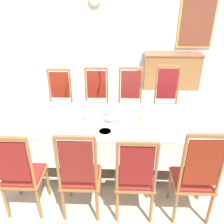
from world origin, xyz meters
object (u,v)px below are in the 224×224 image
Objects in this scene: chair_south_a at (21,173)px; chair_north_c at (130,101)px; chair_south_d at (195,176)px; spoon_primary at (79,105)px; candlestick_west at (83,110)px; chair_south_b at (80,174)px; sideboard at (172,71)px; framed_painting at (198,17)px; chair_south_c at (135,176)px; dining_table at (112,124)px; bowl_far_right at (52,131)px; bowl_near_left at (86,105)px; bowl_far_left at (105,132)px; chair_north_b at (96,101)px; chair_north_a at (60,101)px; bowl_near_right at (137,106)px; candlestick_east at (141,110)px; spoon_secondary at (145,106)px; soup_tureen at (112,113)px; chair_north_d at (167,101)px.

chair_north_c is at bearing 55.98° from chair_south_a.
chair_south_d is 6.87× the size of spoon_primary.
candlestick_west is 2.08× the size of spoon_primary.
chair_south_b is at bearing 72.13° from chair_north_c.
chair_north_c is at bearing 62.50° from sideboard.
framed_painting is (2.93, 4.30, 1.16)m from chair_south_a.
chair_south_c is at bearing -111.13° from framed_painting.
dining_table is at bearing 43.66° from chair_south_a.
bowl_far_right is (-0.36, -0.36, -0.13)m from candlestick_west.
bowl_near_left and bowl_far_left have the same top height.
chair_north_b is at bearing 0.06° from chair_north_c.
chair_north_a reaches higher than spoon_primary.
candlestick_west reaches higher than bowl_near_right.
chair_north_a is 1.98m from chair_south_b.
candlestick_east reaches higher than candlestick_west.
bowl_near_left is (-0.71, -0.52, 0.17)m from chair_north_c.
spoon_primary is at bearing 65.23° from chair_north_b.
chair_north_c is 3.16m from framed_painting.
chair_north_c is (1.26, 1.87, 0.01)m from chair_south_a.
chair_south_b reaches higher than spoon_secondary.
soup_tureen reaches higher than dining_table.
chair_north_b is at bearing 127.45° from candlestick_east.
chair_south_c is (1.26, -1.87, -0.01)m from chair_north_a.
chair_north_d is (0.00, 1.88, 0.00)m from chair_south_d.
framed_painting reaches higher than bowl_near_left.
candlestick_west is 1.99× the size of bowl_near_right.
spoon_secondary is at bearing 50.24° from chair_north_d.
chair_south_a is at bearing 59.38° from sideboard.
chair_south_b is (0.66, -0.00, 0.01)m from chair_south_a.
chair_south_d is at bearing -45.14° from soup_tureen.
bowl_far_right is (0.23, -1.29, 0.19)m from chair_north_a.
dining_table is 2.16× the size of chair_north_b.
chair_south_c reaches higher than bowl_far_right.
candlestick_east is 1.21m from bowl_far_right.
candlestick_east is (0.41, 0.00, 0.05)m from soup_tureen.
bowl_far_right is at bearing 150.89° from chair_south_c.
chair_north_d reaches higher than bowl_near_left.
bowl_near_right is at bearing 86.13° from chair_south_c.
chair_north_d reaches higher than sideboard.
spoon_primary is 0.12× the size of framed_painting.
chair_north_a is 1.69m from candlestick_east.
chair_north_b is 6.65× the size of bowl_near_left.
sideboard is (1.43, 3.12, -0.40)m from soup_tureen.
chair_north_b is 1.22m from candlestick_east.
chair_south_a is 2.26m from chair_north_c.
chair_south_d is 1.00× the size of chair_north_d.
chair_north_a is at bearing 135.47° from chair_south_d.
framed_painting is at bearing -154.31° from sideboard.
spoon_secondary reaches higher than dining_table.
chair_north_b is 0.56m from spoon_primary.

